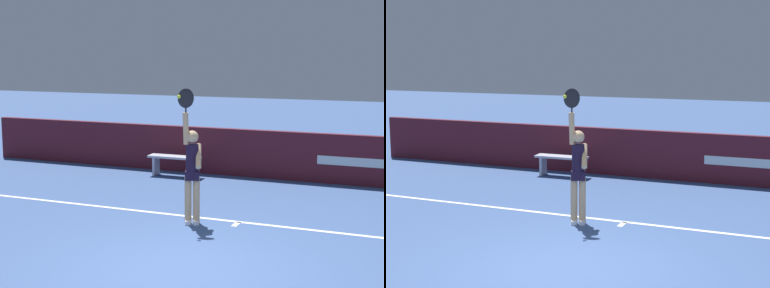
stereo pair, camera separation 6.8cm
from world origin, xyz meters
TOP-DOWN VIEW (x-y plane):
  - ground_plane at (0.00, 0.00)m, footprint 60.00×60.00m
  - court_lines at (0.00, -0.08)m, footprint 11.46×5.44m
  - back_wall at (0.01, 6.40)m, footprint 16.61×0.18m
  - tennis_player at (-0.75, 2.18)m, footprint 0.50×0.44m
  - tennis_ball at (-0.92, 2.01)m, footprint 0.06×0.06m
  - courtside_bench_near at (-2.65, 5.74)m, footprint 1.31×0.38m

SIDE VIEW (x-z plane):
  - ground_plane at x=0.00m, z-range 0.00..0.00m
  - court_lines at x=0.00m, z-range 0.00..0.00m
  - courtside_bench_near at x=-2.65m, z-range 0.12..0.63m
  - back_wall at x=0.01m, z-range 0.00..1.16m
  - tennis_player at x=-0.75m, z-range -0.21..2.20m
  - tennis_ball at x=-0.92m, z-range 2.23..2.29m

